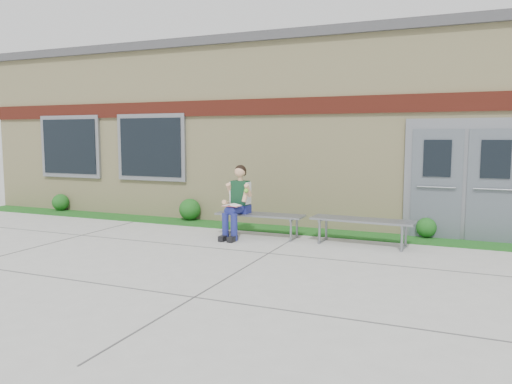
% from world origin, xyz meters
% --- Properties ---
extents(ground, '(80.00, 80.00, 0.00)m').
position_xyz_m(ground, '(0.00, 0.00, 0.00)').
color(ground, '#9E9E99').
rests_on(ground, ground).
extents(grass_strip, '(16.00, 0.80, 0.02)m').
position_xyz_m(grass_strip, '(0.00, 2.60, 0.01)').
color(grass_strip, '#144C17').
rests_on(grass_strip, ground).
extents(school_building, '(16.20, 6.22, 4.20)m').
position_xyz_m(school_building, '(-0.00, 5.99, 2.10)').
color(school_building, beige).
rests_on(school_building, ground).
extents(bench_left, '(1.76, 0.52, 0.45)m').
position_xyz_m(bench_left, '(0.32, 1.77, 0.35)').
color(bench_left, slate).
rests_on(bench_left, ground).
extents(bench_right, '(1.86, 0.60, 0.48)m').
position_xyz_m(bench_right, '(2.32, 1.77, 0.37)').
color(bench_right, slate).
rests_on(bench_right, ground).
extents(girl, '(0.51, 0.86, 1.41)m').
position_xyz_m(girl, '(-0.07, 1.55, 0.73)').
color(girl, navy).
rests_on(girl, ground).
extents(shrub_west, '(0.43, 0.43, 0.43)m').
position_xyz_m(shrub_west, '(-5.81, 2.85, 0.24)').
color(shrub_west, '#144C17').
rests_on(shrub_west, grass_strip).
extents(shrub_mid, '(0.50, 0.50, 0.50)m').
position_xyz_m(shrub_mid, '(-1.89, 2.85, 0.27)').
color(shrub_mid, '#144C17').
rests_on(shrub_mid, grass_strip).
extents(shrub_east, '(0.38, 0.38, 0.38)m').
position_xyz_m(shrub_east, '(3.35, 2.85, 0.21)').
color(shrub_east, '#144C17').
rests_on(shrub_east, grass_strip).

